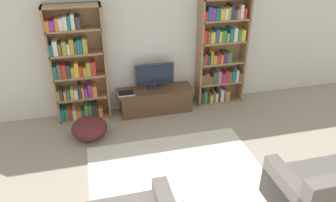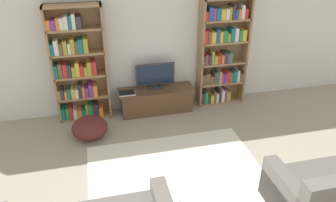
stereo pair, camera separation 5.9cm
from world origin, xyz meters
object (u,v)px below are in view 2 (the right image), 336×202
(bookshelf_left, at_px, (78,68))
(tv_stand, at_px, (156,100))
(laptop, at_px, (127,93))
(beanbag_ottoman, at_px, (90,128))
(bookshelf_right, at_px, (221,54))
(television, at_px, (155,75))

(bookshelf_left, height_order, tv_stand, bookshelf_left)
(laptop, relative_size, beanbag_ottoman, 0.51)
(tv_stand, bearing_deg, beanbag_ottoman, -154.05)
(laptop, bearing_deg, bookshelf_left, 168.14)
(bookshelf_right, bearing_deg, tv_stand, -175.11)
(bookshelf_right, xyz_separation_m, laptop, (-1.88, -0.17, -0.55))
(television, bearing_deg, bookshelf_left, 177.72)
(tv_stand, xyz_separation_m, television, (-0.00, 0.06, 0.49))
(bookshelf_right, height_order, laptop, bookshelf_right)
(tv_stand, relative_size, beanbag_ottoman, 2.39)
(bookshelf_right, bearing_deg, beanbag_ottoman, -164.17)
(bookshelf_left, height_order, laptop, bookshelf_left)
(beanbag_ottoman, bearing_deg, laptop, 38.37)
(tv_stand, relative_size, laptop, 4.70)
(television, distance_m, laptop, 0.63)
(bookshelf_left, xyz_separation_m, laptop, (0.82, -0.17, -0.52))
(laptop, bearing_deg, bookshelf_right, 5.17)
(bookshelf_right, distance_m, beanbag_ottoman, 2.82)
(tv_stand, bearing_deg, laptop, -174.20)
(bookshelf_left, bearing_deg, beanbag_ottoman, -82.11)
(bookshelf_left, distance_m, beanbag_ottoman, 1.10)
(bookshelf_left, relative_size, bookshelf_right, 1.00)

